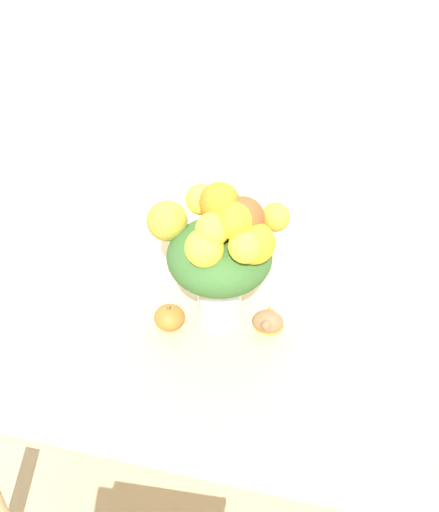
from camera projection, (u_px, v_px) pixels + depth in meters
The scene contains 6 objects.
ground_plane at pixel (226, 459), 2.30m from camera, with size 12.00×12.00×0.00m, color tan.
dining_table at pixel (227, 341), 1.90m from camera, with size 1.44×1.05×0.74m.
flower_vase at pixel (221, 251), 1.69m from camera, with size 0.41×0.30×0.48m.
pumpkin at pixel (169, 317), 1.81m from camera, with size 0.09×0.09×0.09m.
turkey_figurine at pixel (269, 318), 1.81m from camera, with size 0.09×0.13×0.08m.
dining_chair_near_window at pixel (246, 229), 2.68m from camera, with size 0.44×0.44×0.88m.
Camera 1 is at (0.29, -1.28, 2.05)m, focal length 42.00 mm.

